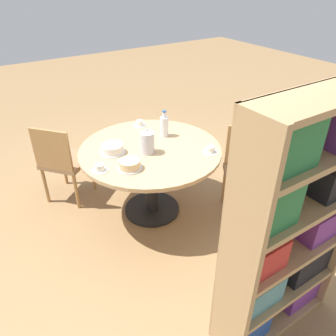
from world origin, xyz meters
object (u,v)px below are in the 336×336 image
water_bottle (164,126)px  cake_main (113,149)px  bookshelf (288,232)px  chair_a (247,169)px  cake_second (130,165)px  cup_a (210,150)px  coffee_pot (147,142)px  cup_b (140,124)px  chair_b (63,160)px  cup_c (100,168)px

water_bottle → cake_main: water_bottle is taller
water_bottle → bookshelf: bearing=84.1°
chair_a → cake_second: bearing=-158.4°
cup_a → coffee_pot: bearing=-33.2°
water_bottle → cake_main: size_ratio=1.20×
coffee_pot → cake_second: size_ratio=1.14×
cup_a → cup_b: 0.89m
chair_a → chair_b: size_ratio=1.00×
coffee_pot → cake_second: coffee_pot is taller
chair_a → coffee_pot: bearing=-171.2°
cake_main → cup_c: 0.31m
cup_b → chair_b: bearing=-12.9°
cake_second → cup_c: size_ratio=1.51×
cup_b → cup_a: bearing=106.6°
cake_main → chair_a: bearing=152.4°
chair_b → water_bottle: water_bottle is taller
cake_main → cup_b: bearing=-142.1°
chair_a → cup_b: size_ratio=6.40×
coffee_pot → cake_main: 0.32m
coffee_pot → chair_a: bearing=153.9°
chair_a → cake_main: (1.12, -0.59, 0.29)m
bookshelf → cup_a: size_ratio=12.24×
bookshelf → cup_c: bookshelf is taller
cake_second → cake_main: bearing=-89.2°
cup_a → water_bottle: bearing=-72.4°
cup_b → cake_main: bearing=37.9°
cake_second → chair_b: bearing=-69.7°
chair_a → coffee_pot: coffee_pot is taller
cake_main → cake_second: 0.32m
cup_a → cup_c: size_ratio=1.00×
chair_b → coffee_pot: 1.00m
coffee_pot → cup_b: coffee_pot is taller
cup_c → coffee_pot: bearing=-173.6°
chair_b → chair_a: bearing=-169.0°
chair_b → water_bottle: bearing=-160.7°
cake_main → cup_a: (-0.74, 0.47, -0.02)m
chair_b → cake_second: bearing=159.8°
water_bottle → cup_b: bearing=-74.8°
chair_a → bookshelf: (0.72, 1.01, 0.33)m
bookshelf → cup_c: (0.62, -1.37, -0.06)m
bookshelf → cake_second: (0.40, -1.27, -0.04)m
chair_b → cup_a: 1.50m
cake_second → cup_b: (-0.48, -0.70, -0.01)m
chair_b → cake_main: size_ratio=3.94×
cake_main → cup_c: cake_main is taller
bookshelf → cake_main: size_ratio=7.53×
water_bottle → cake_second: bearing=32.4°
water_bottle → cake_main: bearing=3.8°
cake_main → cup_b: 0.61m
cup_c → bookshelf: bearing=114.4°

